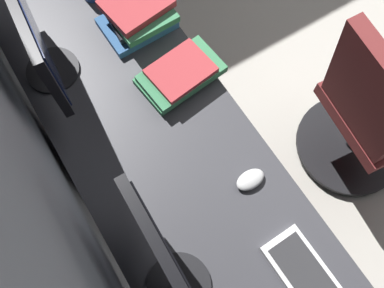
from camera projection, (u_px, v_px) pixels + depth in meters
The scene contains 8 objects.
desk at pixel (180, 181), 1.50m from camera, with size 2.06×0.64×0.73m.
drawer_pedestal at pixel (136, 140), 1.89m from camera, with size 0.40×0.51×0.69m.
monitor_primary at pixel (177, 280), 1.08m from camera, with size 0.53×0.20×0.41m.
monitor_secondary at pixel (31, 30), 1.35m from camera, with size 0.54×0.20×0.43m.
mouse_main at pixel (250, 180), 1.41m from camera, with size 0.06×0.10×0.03m, color silver.
book_stack_near at pixel (137, 13), 1.60m from camera, with size 0.25×0.28×0.13m.
book_stack_far at pixel (180, 74), 1.53m from camera, with size 0.22×0.32×0.08m.
office_chair at pixel (368, 116), 1.81m from camera, with size 0.56×0.58×0.97m.
Camera 1 is at (-0.52, 2.00, 2.10)m, focal length 39.10 mm.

